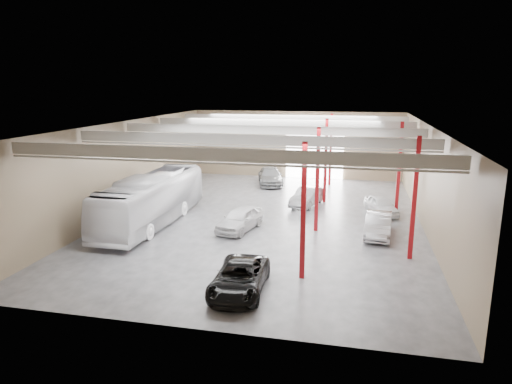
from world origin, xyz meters
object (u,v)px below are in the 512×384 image
at_px(black_sedan, 240,278).
at_px(car_row_b, 307,197).
at_px(coach_bus, 152,200).
at_px(car_row_c, 270,176).
at_px(car_right_near, 378,225).
at_px(car_right_far, 381,205).
at_px(car_row_a, 240,219).

relative_size(black_sedan, car_row_b, 1.15).
xyz_separation_m(coach_bus, car_row_b, (10.21, 7.42, -1.03)).
bearing_deg(coach_bus, car_row_b, 36.78).
distance_m(coach_bus, car_row_c, 16.01).
xyz_separation_m(coach_bus, car_row_c, (5.71, 14.92, -0.96)).
bearing_deg(car_right_near, black_sedan, -119.58).
bearing_deg(car_right_far, car_row_a, -165.83).
relative_size(coach_bus, car_row_b, 2.84).
relative_size(black_sedan, car_right_near, 1.10).
bearing_deg(car_row_a, car_row_c, 106.04).
height_order(black_sedan, car_row_c, car_row_c).
height_order(black_sedan, car_right_near, car_right_near).
xyz_separation_m(car_row_a, car_right_near, (9.14, 0.75, -0.01)).
bearing_deg(car_row_a, black_sedan, -62.56).
height_order(car_right_near, car_right_far, car_right_near).
bearing_deg(black_sedan, car_row_b, 82.68).
relative_size(car_row_a, car_right_near, 0.99).
height_order(coach_bus, car_right_far, coach_bus).
height_order(black_sedan, car_row_a, car_row_a).
bearing_deg(car_row_c, black_sedan, -97.37).
distance_m(car_row_c, car_right_far, 13.56).
bearing_deg(car_right_near, car_row_c, 129.24).
xyz_separation_m(car_row_b, car_right_far, (5.80, -1.31, -0.05)).
height_order(car_row_b, car_right_near, car_right_near).
xyz_separation_m(car_row_b, car_row_c, (-4.50, 7.50, 0.07)).
bearing_deg(coach_bus, car_row_c, 69.83).
distance_m(car_row_a, car_right_far, 11.39).
xyz_separation_m(car_row_b, car_right_near, (5.37, -6.75, 0.03)).
relative_size(car_row_b, car_right_near, 0.96).
xyz_separation_m(coach_bus, car_right_near, (15.58, 0.67, -1.00)).
height_order(car_row_c, car_right_near, car_row_c).
bearing_deg(black_sedan, coach_bus, 130.74).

